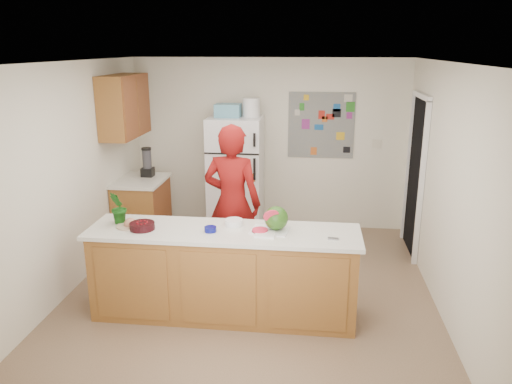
# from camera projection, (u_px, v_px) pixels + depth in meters

# --- Properties ---
(floor) EXTENTS (4.00, 4.50, 0.02)m
(floor) POSITION_uv_depth(u_px,v_px,m) (250.00, 293.00, 5.59)
(floor) COLOR brown
(floor) RESTS_ON ground
(wall_back) EXTENTS (4.00, 0.02, 2.50)m
(wall_back) POSITION_uv_depth(u_px,v_px,m) (270.00, 144.00, 7.39)
(wall_back) COLOR beige
(wall_back) RESTS_ON ground
(wall_left) EXTENTS (0.02, 4.50, 2.50)m
(wall_left) POSITION_uv_depth(u_px,v_px,m) (68.00, 179.00, 5.47)
(wall_left) COLOR beige
(wall_left) RESTS_ON ground
(wall_right) EXTENTS (0.02, 4.50, 2.50)m
(wall_right) POSITION_uv_depth(u_px,v_px,m) (448.00, 191.00, 5.01)
(wall_right) COLOR beige
(wall_right) RESTS_ON ground
(ceiling) EXTENTS (4.00, 4.50, 0.02)m
(ceiling) POSITION_uv_depth(u_px,v_px,m) (249.00, 61.00, 4.89)
(ceiling) COLOR white
(ceiling) RESTS_ON wall_back
(doorway) EXTENTS (0.03, 0.85, 2.04)m
(doorway) POSITION_uv_depth(u_px,v_px,m) (416.00, 177.00, 6.46)
(doorway) COLOR black
(doorway) RESTS_ON ground
(peninsula_base) EXTENTS (2.60, 0.62, 0.88)m
(peninsula_base) POSITION_uv_depth(u_px,v_px,m) (224.00, 275.00, 5.01)
(peninsula_base) COLOR brown
(peninsula_base) RESTS_ON floor
(peninsula_top) EXTENTS (2.68, 0.70, 0.04)m
(peninsula_top) POSITION_uv_depth(u_px,v_px,m) (223.00, 232.00, 4.88)
(peninsula_top) COLOR silver
(peninsula_top) RESTS_ON peninsula_base
(side_counter_base) EXTENTS (0.60, 0.80, 0.86)m
(side_counter_base) POSITION_uv_depth(u_px,v_px,m) (142.00, 212.00, 6.95)
(side_counter_base) COLOR brown
(side_counter_base) RESTS_ON floor
(side_counter_top) EXTENTS (0.64, 0.84, 0.04)m
(side_counter_top) POSITION_uv_depth(u_px,v_px,m) (140.00, 181.00, 6.82)
(side_counter_top) COLOR silver
(side_counter_top) RESTS_ON side_counter_base
(upper_cabinets) EXTENTS (0.35, 1.00, 0.80)m
(upper_cabinets) POSITION_uv_depth(u_px,v_px,m) (124.00, 106.00, 6.50)
(upper_cabinets) COLOR brown
(upper_cabinets) RESTS_ON wall_left
(refrigerator) EXTENTS (0.75, 0.70, 1.70)m
(refrigerator) POSITION_uv_depth(u_px,v_px,m) (236.00, 176.00, 7.20)
(refrigerator) COLOR silver
(refrigerator) RESTS_ON floor
(fridge_top_bin) EXTENTS (0.35, 0.28, 0.18)m
(fridge_top_bin) POSITION_uv_depth(u_px,v_px,m) (228.00, 110.00, 6.94)
(fridge_top_bin) COLOR #5999B2
(fridge_top_bin) RESTS_ON refrigerator
(photo_collage) EXTENTS (0.95, 0.01, 0.95)m
(photo_collage) POSITION_uv_depth(u_px,v_px,m) (321.00, 125.00, 7.20)
(photo_collage) COLOR slate
(photo_collage) RESTS_ON wall_back
(person) EXTENTS (0.73, 0.53, 1.84)m
(person) POSITION_uv_depth(u_px,v_px,m) (232.00, 204.00, 5.70)
(person) COLOR maroon
(person) RESTS_ON floor
(blender_appliance) EXTENTS (0.12, 0.12, 0.38)m
(blender_appliance) POSITION_uv_depth(u_px,v_px,m) (147.00, 163.00, 6.92)
(blender_appliance) COLOR black
(blender_appliance) RESTS_ON side_counter_top
(cutting_board) EXTENTS (0.39, 0.32, 0.01)m
(cutting_board) POSITION_uv_depth(u_px,v_px,m) (270.00, 230.00, 4.85)
(cutting_board) COLOR silver
(cutting_board) RESTS_ON peninsula_top
(watermelon) EXTENTS (0.23, 0.23, 0.23)m
(watermelon) POSITION_uv_depth(u_px,v_px,m) (276.00, 218.00, 4.83)
(watermelon) COLOR #305E0F
(watermelon) RESTS_ON cutting_board
(watermelon_slice) EXTENTS (0.15, 0.15, 0.02)m
(watermelon_slice) POSITION_uv_depth(u_px,v_px,m) (260.00, 230.00, 4.81)
(watermelon_slice) COLOR #DD2950
(watermelon_slice) RESTS_ON cutting_board
(cherry_bowl) EXTENTS (0.29, 0.29, 0.07)m
(cherry_bowl) POSITION_uv_depth(u_px,v_px,m) (142.00, 226.00, 4.89)
(cherry_bowl) COLOR black
(cherry_bowl) RESTS_ON peninsula_top
(white_bowl) EXTENTS (0.22, 0.22, 0.06)m
(white_bowl) POSITION_uv_depth(u_px,v_px,m) (234.00, 222.00, 5.01)
(white_bowl) COLOR silver
(white_bowl) RESTS_ON peninsula_top
(cobalt_bowl) EXTENTS (0.12, 0.12, 0.05)m
(cobalt_bowl) POSITION_uv_depth(u_px,v_px,m) (210.00, 229.00, 4.83)
(cobalt_bowl) COLOR #080C60
(cobalt_bowl) RESTS_ON peninsula_top
(plate) EXTENTS (0.33, 0.33, 0.02)m
(plate) POSITION_uv_depth(u_px,v_px,m) (130.00, 226.00, 4.97)
(plate) COLOR #C2AD96
(plate) RESTS_ON peninsula_top
(paper_towel) EXTENTS (0.20, 0.18, 0.02)m
(paper_towel) POSITION_uv_depth(u_px,v_px,m) (265.00, 234.00, 4.74)
(paper_towel) COLOR silver
(paper_towel) RESTS_ON peninsula_top
(keys) EXTENTS (0.10, 0.05, 0.01)m
(keys) POSITION_uv_depth(u_px,v_px,m) (333.00, 239.00, 4.64)
(keys) COLOR gray
(keys) RESTS_ON peninsula_top
(potted_plant) EXTENTS (0.21, 0.23, 0.34)m
(potted_plant) POSITION_uv_depth(u_px,v_px,m) (119.00, 208.00, 5.00)
(potted_plant) COLOR #14461A
(potted_plant) RESTS_ON peninsula_top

